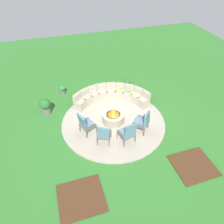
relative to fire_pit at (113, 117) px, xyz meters
name	(u,v)px	position (x,y,z in m)	size (l,w,h in m)	color
ground_plane	(113,122)	(0.00, 0.00, -0.33)	(24.00, 24.00, 0.00)	#2D6B28
patio_circle	(113,122)	(0.00, 0.00, -0.30)	(4.72, 4.72, 0.06)	#9E9384
mulch_bed_left	(81,198)	(-2.12, -3.19, -0.31)	(1.49, 1.38, 0.04)	#472B19
mulch_bed_right	(193,165)	(2.12, -3.19, -0.31)	(1.49, 1.38, 0.04)	#472B19
fire_pit	(113,117)	(0.00, 0.00, 0.00)	(0.99, 0.99, 0.69)	#9E937F
curved_stone_bench	(111,96)	(0.38, 1.50, 0.05)	(3.63, 1.76, 0.81)	#9E937F
lounge_chair_front_left	(85,123)	(-1.34, -0.38, 0.30)	(0.73, 0.73, 1.11)	brown
lounge_chair_front_right	(104,134)	(-0.77, -1.15, 0.27)	(0.70, 0.72, 1.03)	brown
lounge_chair_back_left	(128,132)	(0.16, -1.38, 0.28)	(0.71, 0.70, 1.08)	brown
lounge_chair_back_right	(143,121)	(1.01, -0.95, 0.27)	(0.82, 0.85, 1.03)	brown
potted_plant_0	(97,86)	(-0.07, 2.76, -0.04)	(0.30, 0.30, 0.52)	brown
potted_plant_1	(45,106)	(-2.87, 1.60, 0.12)	(0.52, 0.52, 0.81)	#605B56
potted_plant_2	(127,84)	(1.55, 2.37, 0.05)	(0.37, 0.37, 0.65)	#A89E8E
potted_plant_3	(62,89)	(-1.92, 3.02, -0.06)	(0.30, 0.30, 0.50)	#605B56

